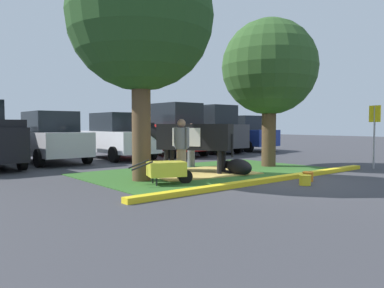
{
  "coord_description": "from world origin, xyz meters",
  "views": [
    {
      "loc": [
        -8.25,
        -6.31,
        1.5
      ],
      "look_at": [
        -0.85,
        2.67,
        0.9
      ],
      "focal_mm": 34.9,
      "sensor_mm": 36.0,
      "label": 1
    }
  ],
  "objects_px": {
    "parking_sign": "(375,124)",
    "calf_lying": "(238,167)",
    "bucket_orange": "(308,176)",
    "cow_holstein": "(191,137)",
    "shade_tree_left": "(141,18)",
    "shade_tree_right": "(269,68)",
    "wheelbarrow": "(167,169)",
    "suv_black": "(169,129)",
    "bucket_yellow": "(305,180)",
    "suv_dark_grey": "(206,129)",
    "sedan_blue": "(240,134)",
    "person_visitor_near": "(181,147)",
    "sedan_silver": "(50,138)",
    "hatchback_white": "(117,136)",
    "person_handler": "(191,144)"
  },
  "relations": [
    {
      "from": "parking_sign",
      "to": "calf_lying",
      "type": "bearing_deg",
      "value": 158.12
    },
    {
      "from": "bucket_orange",
      "to": "cow_holstein",
      "type": "bearing_deg",
      "value": 110.91
    },
    {
      "from": "shade_tree_left",
      "to": "cow_holstein",
      "type": "relative_size",
      "value": 2.18
    },
    {
      "from": "bucket_orange",
      "to": "shade_tree_right",
      "type": "bearing_deg",
      "value": 55.96
    },
    {
      "from": "wheelbarrow",
      "to": "suv_black",
      "type": "height_order",
      "value": "suv_black"
    },
    {
      "from": "bucket_yellow",
      "to": "suv_black",
      "type": "distance_m",
      "value": 9.98
    },
    {
      "from": "suv_dark_grey",
      "to": "sedan_blue",
      "type": "relative_size",
      "value": 1.05
    },
    {
      "from": "person_visitor_near",
      "to": "sedan_blue",
      "type": "distance_m",
      "value": 12.2
    },
    {
      "from": "sedan_silver",
      "to": "parking_sign",
      "type": "bearing_deg",
      "value": -49.83
    },
    {
      "from": "parking_sign",
      "to": "sedan_blue",
      "type": "relative_size",
      "value": 0.49
    },
    {
      "from": "shade_tree_left",
      "to": "sedan_blue",
      "type": "bearing_deg",
      "value": 31.27
    },
    {
      "from": "hatchback_white",
      "to": "suv_black",
      "type": "relative_size",
      "value": 0.96
    },
    {
      "from": "parking_sign",
      "to": "bucket_orange",
      "type": "height_order",
      "value": "parking_sign"
    },
    {
      "from": "calf_lying",
      "to": "wheelbarrow",
      "type": "distance_m",
      "value": 2.73
    },
    {
      "from": "wheelbarrow",
      "to": "parking_sign",
      "type": "height_order",
      "value": "parking_sign"
    },
    {
      "from": "cow_holstein",
      "to": "bucket_yellow",
      "type": "relative_size",
      "value": 9.28
    },
    {
      "from": "calf_lying",
      "to": "cow_holstein",
      "type": "bearing_deg",
      "value": 121.05
    },
    {
      "from": "shade_tree_left",
      "to": "suv_dark_grey",
      "type": "distance_m",
      "value": 10.96
    },
    {
      "from": "cow_holstein",
      "to": "sedan_silver",
      "type": "distance_m",
      "value": 6.46
    },
    {
      "from": "person_handler",
      "to": "bucket_orange",
      "type": "height_order",
      "value": "person_handler"
    },
    {
      "from": "suv_dark_grey",
      "to": "bucket_orange",
      "type": "bearing_deg",
      "value": -116.82
    },
    {
      "from": "calf_lying",
      "to": "parking_sign",
      "type": "xyz_separation_m",
      "value": [
        4.68,
        -1.88,
        1.28
      ]
    },
    {
      "from": "bucket_orange",
      "to": "hatchback_white",
      "type": "bearing_deg",
      "value": 94.53
    },
    {
      "from": "parking_sign",
      "to": "suv_black",
      "type": "height_order",
      "value": "suv_black"
    },
    {
      "from": "cow_holstein",
      "to": "sedan_silver",
      "type": "xyz_separation_m",
      "value": [
        -2.31,
        6.03,
        -0.13
      ]
    },
    {
      "from": "person_visitor_near",
      "to": "suv_dark_grey",
      "type": "distance_m",
      "value": 10.18
    },
    {
      "from": "bucket_yellow",
      "to": "bucket_orange",
      "type": "xyz_separation_m",
      "value": [
        0.63,
        0.33,
        -0.0
      ]
    },
    {
      "from": "calf_lying",
      "to": "suv_dark_grey",
      "type": "relative_size",
      "value": 0.29
    },
    {
      "from": "person_handler",
      "to": "hatchback_white",
      "type": "bearing_deg",
      "value": 94.84
    },
    {
      "from": "person_visitor_near",
      "to": "wheelbarrow",
      "type": "height_order",
      "value": "person_visitor_near"
    },
    {
      "from": "hatchback_white",
      "to": "shade_tree_right",
      "type": "bearing_deg",
      "value": -66.83
    },
    {
      "from": "person_handler",
      "to": "wheelbarrow",
      "type": "height_order",
      "value": "person_handler"
    },
    {
      "from": "suv_black",
      "to": "suv_dark_grey",
      "type": "height_order",
      "value": "same"
    },
    {
      "from": "person_visitor_near",
      "to": "hatchback_white",
      "type": "height_order",
      "value": "hatchback_white"
    },
    {
      "from": "hatchback_white",
      "to": "sedan_blue",
      "type": "bearing_deg",
      "value": 1.73
    },
    {
      "from": "person_handler",
      "to": "bucket_orange",
      "type": "distance_m",
      "value": 4.56
    },
    {
      "from": "sedan_silver",
      "to": "shade_tree_left",
      "type": "bearing_deg",
      "value": -88.36
    },
    {
      "from": "suv_black",
      "to": "sedan_blue",
      "type": "relative_size",
      "value": 1.05
    },
    {
      "from": "shade_tree_right",
      "to": "hatchback_white",
      "type": "relative_size",
      "value": 1.19
    },
    {
      "from": "shade_tree_right",
      "to": "calf_lying",
      "type": "xyz_separation_m",
      "value": [
        -2.47,
        -0.85,
        -3.28
      ]
    },
    {
      "from": "person_visitor_near",
      "to": "suv_dark_grey",
      "type": "bearing_deg",
      "value": 44.64
    },
    {
      "from": "person_handler",
      "to": "sedan_silver",
      "type": "xyz_separation_m",
      "value": [
        -3.25,
        4.87,
        0.16
      ]
    },
    {
      "from": "shade_tree_left",
      "to": "parking_sign",
      "type": "bearing_deg",
      "value": -19.43
    },
    {
      "from": "cow_holstein",
      "to": "hatchback_white",
      "type": "distance_m",
      "value": 5.89
    },
    {
      "from": "cow_holstein",
      "to": "suv_dark_grey",
      "type": "height_order",
      "value": "suv_dark_grey"
    },
    {
      "from": "bucket_orange",
      "to": "sedan_blue",
      "type": "xyz_separation_m",
      "value": [
        7.47,
        9.45,
        0.85
      ]
    },
    {
      "from": "bucket_yellow",
      "to": "sedan_silver",
      "type": "bearing_deg",
      "value": 106.95
    },
    {
      "from": "parking_sign",
      "to": "suv_dark_grey",
      "type": "distance_m",
      "value": 9.33
    },
    {
      "from": "hatchback_white",
      "to": "suv_black",
      "type": "xyz_separation_m",
      "value": [
        2.87,
        -0.0,
        0.29
      ]
    },
    {
      "from": "sedan_silver",
      "to": "suv_black",
      "type": "bearing_deg",
      "value": -1.68
    }
  ]
}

